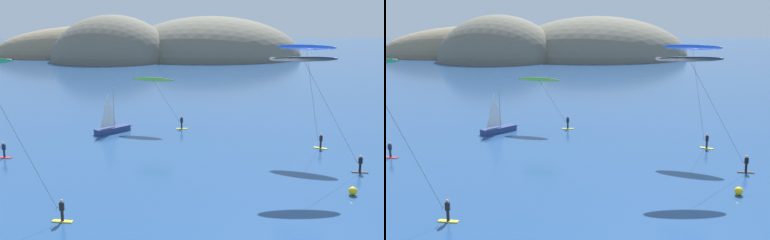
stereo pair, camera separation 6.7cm
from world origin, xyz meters
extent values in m
ellipsoid|color=#6B6656|center=(20.29, 146.10, 0.00)|extent=(64.01, 46.88, 29.17)
ellipsoid|color=#84755B|center=(-20.74, 154.73, 0.00)|extent=(75.69, 25.67, 22.54)
ellipsoid|color=#6B6656|center=(-13.24, 137.98, 0.00)|extent=(40.19, 35.59, 30.06)
cube|color=navy|center=(-4.15, 36.17, 0.35)|extent=(4.46, 4.31, 0.70)
cone|color=navy|center=(-2.40, 37.82, 0.35)|extent=(2.03, 1.96, 0.67)
cylinder|color=#B2B2B7|center=(-3.93, 36.38, 3.20)|extent=(0.12, 0.12, 5.00)
pyramid|color=white|center=(-4.59, 35.76, 3.03)|extent=(1.37, 1.29, 4.25)
cylinder|color=#A5A5AD|center=(-4.59, 35.76, 0.95)|extent=(1.37, 1.29, 0.08)
cube|color=red|center=(-14.41, 25.59, 0.04)|extent=(1.55, 0.82, 0.08)
cylinder|color=#192338|center=(-14.41, 25.59, 0.48)|extent=(0.22, 0.22, 0.80)
cube|color=#192338|center=(-14.41, 25.59, 1.18)|extent=(0.38, 0.29, 0.60)
sphere|color=tan|center=(-14.41, 25.59, 1.60)|extent=(0.22, 0.22, 0.22)
cylinder|color=black|center=(-14.75, 25.69, 1.06)|extent=(0.20, 0.54, 0.04)
cube|color=yellow|center=(19.83, 26.89, 0.04)|extent=(1.45, 1.21, 0.08)
cylinder|color=black|center=(19.83, 26.89, 0.48)|extent=(0.22, 0.22, 0.80)
cube|color=black|center=(19.83, 26.89, 1.18)|extent=(0.39, 0.33, 0.60)
sphere|color=beige|center=(19.83, 26.89, 1.60)|extent=(0.22, 0.22, 0.22)
cylinder|color=black|center=(19.52, 27.04, 1.06)|extent=(0.28, 0.51, 0.04)
ellipsoid|color=blue|center=(17.95, 27.84, 11.21)|extent=(6.29, 4.03, 0.82)
cylinder|color=gold|center=(17.95, 27.84, 11.26)|extent=(5.49, 2.87, 0.16)
cylinder|color=#333338|center=(18.73, 27.44, 6.08)|extent=(1.60, 0.82, 10.05)
cube|color=#2D2D33|center=(20.75, 18.32, 0.04)|extent=(1.55, 0.70, 0.08)
cylinder|color=black|center=(20.75, 18.32, 0.48)|extent=(0.22, 0.22, 0.80)
cube|color=black|center=(20.75, 18.32, 1.18)|extent=(0.35, 0.22, 0.60)
sphere|color=beige|center=(20.75, 18.32, 1.60)|extent=(0.22, 0.22, 0.22)
cylinder|color=black|center=(20.40, 18.34, 1.06)|extent=(0.07, 0.55, 0.04)
ellipsoid|color=black|center=(14.87, 18.61, 10.74)|extent=(6.35, 1.66, 0.72)
cylinder|color=white|center=(14.87, 18.61, 10.79)|extent=(5.98, 0.45, 0.16)
cylinder|color=#333338|center=(17.63, 18.47, 5.85)|extent=(5.55, 0.29, 9.59)
cube|color=yellow|center=(-5.27, 8.93, 0.04)|extent=(1.55, 0.71, 0.08)
cylinder|color=black|center=(-5.27, 8.93, 0.48)|extent=(0.22, 0.22, 0.80)
cube|color=black|center=(-5.27, 8.93, 1.18)|extent=(0.35, 0.23, 0.60)
sphere|color=tan|center=(-5.27, 8.93, 1.60)|extent=(0.22, 0.22, 0.22)
cylinder|color=black|center=(-5.62, 8.96, 1.06)|extent=(0.08, 0.55, 0.04)
cylinder|color=#333338|center=(-8.03, 9.15, 6.28)|extent=(4.85, 0.41, 10.44)
cube|color=yellow|center=(4.75, 37.50, 0.04)|extent=(1.53, 0.52, 0.08)
cylinder|color=#192338|center=(4.75, 37.50, 0.48)|extent=(0.22, 0.22, 0.80)
cube|color=#192338|center=(4.75, 37.50, 1.18)|extent=(0.39, 0.30, 0.60)
sphere|color=#9E7051|center=(4.75, 37.50, 1.60)|extent=(0.22, 0.22, 0.22)
cylinder|color=black|center=(4.42, 37.62, 1.06)|extent=(0.23, 0.53, 0.04)
ellipsoid|color=#8CD12D|center=(1.08, 38.84, 6.41)|extent=(5.79, 3.07, 0.82)
cylinder|color=#722DD1|center=(1.08, 38.84, 6.46)|extent=(5.17, 2.02, 0.16)
cylinder|color=#333338|center=(2.75, 38.23, 3.69)|extent=(3.37, 1.25, 5.27)
sphere|color=yellow|center=(17.75, 12.65, 0.35)|extent=(0.70, 0.70, 0.70)
camera|label=1|loc=(1.80, -24.01, 14.53)|focal=45.00mm
camera|label=2|loc=(1.86, -24.01, 14.53)|focal=45.00mm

